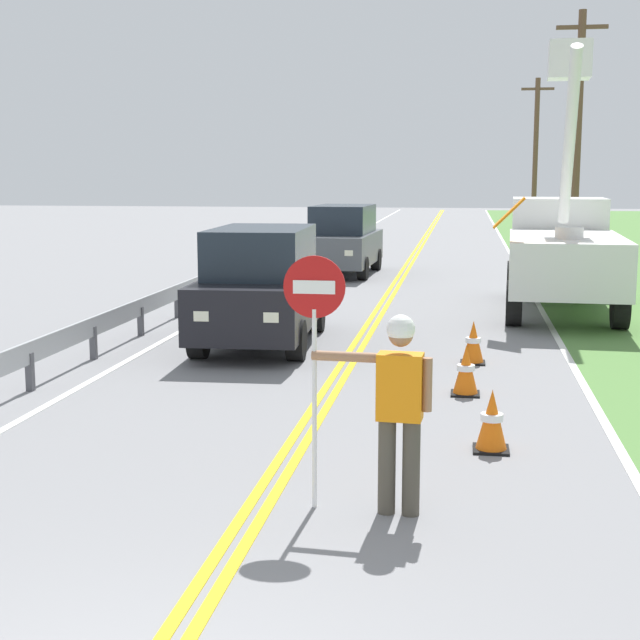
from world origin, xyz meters
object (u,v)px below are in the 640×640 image
utility_pole_mid (578,131)px  traffic_cone_mid (466,371)px  oncoming_suv_nearest (262,286)px  traffic_cone_tail (473,343)px  stop_sign_paddle (314,325)px  oncoming_suv_second (343,240)px  flagger_worker (399,401)px  utility_pole_far (536,150)px  utility_bucket_truck (562,246)px  traffic_cone_lead (492,421)px

utility_pole_mid → traffic_cone_mid: (-3.91, -22.39, -4.25)m
oncoming_suv_nearest → traffic_cone_tail: oncoming_suv_nearest is taller
stop_sign_paddle → oncoming_suv_second: 20.02m
utility_pole_mid → flagger_worker: bearing=-99.5°
stop_sign_paddle → oncoming_suv_nearest: (-2.25, 8.03, -0.65)m
oncoming_suv_second → traffic_cone_tail: size_ratio=6.67×
flagger_worker → utility_pole_far: utility_pole_far is taller
stop_sign_paddle → traffic_cone_tail: bearing=77.7°
utility_pole_far → traffic_cone_mid: size_ratio=11.88×
utility_bucket_truck → utility_pole_far: bearing=87.0°
utility_bucket_truck → oncoming_suv_second: size_ratio=1.48×
flagger_worker → traffic_cone_lead: flagger_worker is taller
utility_bucket_truck → utility_pole_mid: size_ratio=0.79×
utility_pole_mid → utility_pole_far: utility_pole_mid is taller
utility_bucket_truck → utility_pole_far: (1.70, 32.82, 2.91)m
flagger_worker → stop_sign_paddle: 1.02m
oncoming_suv_second → utility_pole_far: (7.51, 26.24, 3.28)m
utility_pole_mid → stop_sign_paddle: bearing=-101.1°
utility_pole_mid → traffic_cone_mid: 23.12m
traffic_cone_tail → utility_pole_far: bearing=84.6°
utility_bucket_truck → oncoming_suv_nearest: (-5.74, -5.27, -0.37)m
utility_pole_far → traffic_cone_mid: (-3.81, -41.46, -4.00)m
flagger_worker → oncoming_suv_second: oncoming_suv_second is taller
flagger_worker → oncoming_suv_second: bearing=98.8°
utility_bucket_truck → traffic_cone_mid: 8.96m
utility_pole_far → traffic_cone_mid: bearing=-95.3°
stop_sign_paddle → flagger_worker: bearing=-3.8°
oncoming_suv_second → traffic_cone_tail: 13.59m
stop_sign_paddle → traffic_cone_mid: bearing=73.5°
utility_pole_far → flagger_worker: bearing=-95.5°
stop_sign_paddle → utility_pole_far: (5.19, 46.12, 2.63)m
utility_bucket_truck → utility_pole_mid: (1.80, 13.75, 3.15)m
utility_bucket_truck → traffic_cone_lead: utility_bucket_truck is taller
flagger_worker → traffic_cone_lead: size_ratio=2.61×
utility_pole_far → traffic_cone_mid: utility_pole_far is taller
utility_bucket_truck → oncoming_suv_second: bearing=131.5°
utility_pole_mid → utility_pole_far: (-0.10, 19.07, -0.24)m
utility_pole_mid → traffic_cone_tail: utility_pole_mid is taller
traffic_cone_tail → oncoming_suv_nearest: bearing=162.7°
flagger_worker → oncoming_suv_nearest: bearing=110.5°
utility_pole_mid → traffic_cone_lead: bearing=-98.3°
oncoming_suv_nearest → stop_sign_paddle: bearing=-74.3°
traffic_cone_tail → utility_bucket_truck: bearing=72.8°
traffic_cone_lead → traffic_cone_mid: size_ratio=1.00×
flagger_worker → utility_bucket_truck: 13.63m
oncoming_suv_second → utility_pole_far: size_ratio=0.56×
flagger_worker → oncoming_suv_nearest: (-3.02, 8.08, 0.01)m
utility_bucket_truck → traffic_cone_lead: size_ratio=9.86×
flagger_worker → oncoming_suv_nearest: 8.63m
flagger_worker → oncoming_suv_nearest: oncoming_suv_nearest is taller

